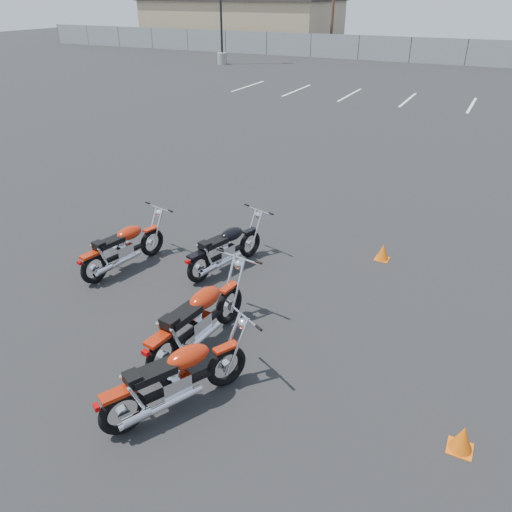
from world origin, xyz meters
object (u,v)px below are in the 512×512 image
at_px(motorcycle_second_black, 225,248).
at_px(motorcycle_third_red, 198,319).
at_px(motorcycle_rear_red, 176,378).
at_px(motorcycle_front_red, 124,248).

relative_size(motorcycle_second_black, motorcycle_third_red, 0.88).
distance_m(motorcycle_third_red, motorcycle_rear_red, 1.26).
relative_size(motorcycle_front_red, motorcycle_rear_red, 0.98).
bearing_deg(motorcycle_front_red, motorcycle_third_red, -28.83).
xyz_separation_m(motorcycle_front_red, motorcycle_third_red, (2.60, -1.43, 0.05)).
bearing_deg(motorcycle_rear_red, motorcycle_front_red, 139.20).
relative_size(motorcycle_front_red, motorcycle_second_black, 1.02).
distance_m(motorcycle_second_black, motorcycle_third_red, 2.44).
relative_size(motorcycle_third_red, motorcycle_rear_red, 1.09).
bearing_deg(motorcycle_third_red, motorcycle_second_black, 110.10).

